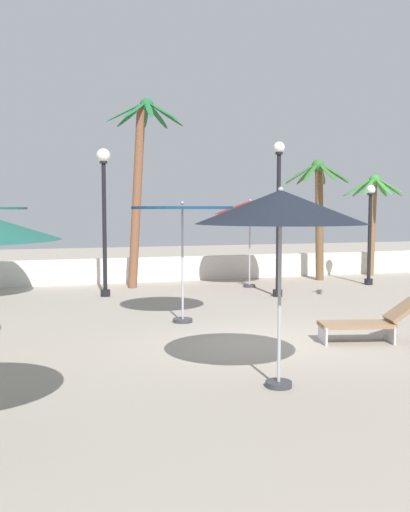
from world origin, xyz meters
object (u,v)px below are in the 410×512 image
at_px(patio_umbrella_5, 182,214).
at_px(lamp_post_1, 104,202).
at_px(palm_tree_0, 140,169).
at_px(patio_umbrella_1, 250,208).
at_px(lamp_post_0, 278,208).
at_px(patio_umbrella_4, 281,208).
at_px(lamp_post_3, 370,230).
at_px(palm_tree_1, 319,202).
at_px(lounge_chair_0, 369,322).
at_px(palm_tree_2, 373,209).

distance_m(patio_umbrella_5, lamp_post_1, 4.50).
height_order(palm_tree_0, lamp_post_1, palm_tree_0).
xyz_separation_m(patio_umbrella_1, palm_tree_0, (-3.41, 0.98, 1.24)).
bearing_deg(lamp_post_0, patio_umbrella_4, -114.69).
relative_size(patio_umbrella_5, lamp_post_3, 0.81).
bearing_deg(palm_tree_1, patio_umbrella_5, -138.41).
bearing_deg(lamp_post_0, lounge_chair_0, -97.44).
bearing_deg(patio_umbrella_4, palm_tree_1, 58.80).
bearing_deg(lounge_chair_0, lamp_post_0, 82.56).
xyz_separation_m(patio_umbrella_1, lounge_chair_0, (-0.72, -7.86, -2.19)).
relative_size(patio_umbrella_4, lamp_post_3, 0.85).
bearing_deg(lamp_post_3, palm_tree_2, 54.30).
bearing_deg(patio_umbrella_5, lamp_post_3, 29.01).
xyz_separation_m(palm_tree_0, lounge_chair_0, (2.69, -8.84, -3.43)).
xyz_separation_m(patio_umbrella_4, lamp_post_1, (-1.26, 9.25, 0.20)).
xyz_separation_m(patio_umbrella_4, lounge_chair_0, (2.80, 1.97, -2.17)).
xyz_separation_m(lamp_post_3, lounge_chair_0, (-4.78, -7.19, -1.45)).
xyz_separation_m(patio_umbrella_4, lamp_post_3, (7.58, 9.16, -0.72)).
xyz_separation_m(palm_tree_2, lounge_chair_0, (-6.50, -9.58, -2.16)).
xyz_separation_m(lamp_post_0, lounge_chair_0, (-0.75, -5.75, -2.17)).
bearing_deg(patio_umbrella_5, palm_tree_1, 41.59).
relative_size(lamp_post_3, lounge_chair_0, 1.72).
height_order(patio_umbrella_5, lamp_post_3, lamp_post_3).
xyz_separation_m(patio_umbrella_4, palm_tree_1, (6.53, 10.79, 0.24)).
relative_size(patio_umbrella_1, palm_tree_2, 0.74).
distance_m(palm_tree_2, lamp_post_3, 3.02).
bearing_deg(lamp_post_1, palm_tree_1, 11.19).
height_order(patio_umbrella_4, lamp_post_1, lamp_post_1).
xyz_separation_m(patio_umbrella_5, palm_tree_2, (9.39, 6.64, 0.13)).
xyz_separation_m(patio_umbrella_5, lamp_post_1, (-1.17, 4.34, 0.33)).
xyz_separation_m(patio_umbrella_1, patio_umbrella_5, (-3.61, -4.92, -0.16)).
relative_size(patio_umbrella_1, patio_umbrella_5, 1.05).
relative_size(patio_umbrella_4, palm_tree_1, 0.66).
height_order(patio_umbrella_5, palm_tree_0, palm_tree_0).
xyz_separation_m(patio_umbrella_1, palm_tree_2, (5.78, 1.72, -0.03)).
xyz_separation_m(patio_umbrella_1, lamp_post_1, (-4.77, -0.58, 0.17)).
bearing_deg(lounge_chair_0, palm_tree_0, 106.94).
xyz_separation_m(lamp_post_0, lamp_post_3, (4.03, 1.45, -0.72)).
relative_size(lamp_post_0, lounge_chair_0, 2.29).
xyz_separation_m(patio_umbrella_1, lamp_post_0, (0.03, -2.11, -0.02)).
distance_m(patio_umbrella_1, lounge_chair_0, 8.19).
relative_size(lamp_post_1, lamp_post_3, 1.28).
distance_m(patio_umbrella_4, lamp_post_3, 11.91).
xyz_separation_m(patio_umbrella_4, patio_umbrella_5, (-0.09, 4.91, -0.13)).
relative_size(palm_tree_0, lamp_post_1, 1.42).
distance_m(patio_umbrella_4, patio_umbrella_5, 4.91).
xyz_separation_m(patio_umbrella_4, lamp_post_0, (3.55, 7.72, 0.01)).
height_order(palm_tree_0, lamp_post_0, palm_tree_0).
bearing_deg(patio_umbrella_4, palm_tree_2, 51.17).
distance_m(lamp_post_0, lamp_post_1, 5.05).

